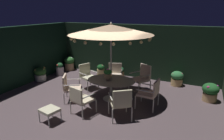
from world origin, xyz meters
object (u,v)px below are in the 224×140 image
at_px(patio_umbrella, 111,30).
at_px(patio_chair_north, 151,92).
at_px(patio_chair_east, 115,73).
at_px(potted_plant_back_right, 120,72).
at_px(potted_plant_right_near, 60,69).
at_px(potted_plant_left_far, 210,92).
at_px(potted_plant_left_near, 40,73).
at_px(patio_chair_southwest, 81,98).
at_px(patio_chair_southeast, 87,75).
at_px(patio_chair_south, 70,86).
at_px(potted_plant_right_far, 101,70).
at_px(patio_chair_west, 121,101).
at_px(potted_plant_back_center, 177,78).
at_px(patio_chair_northeast, 142,76).
at_px(ottoman_footrest, 50,111).
at_px(centerpiece_planter, 108,74).
at_px(patio_dining_table, 111,83).
at_px(potted_plant_back_left, 69,63).

relative_size(patio_umbrella, patio_chair_north, 2.91).
distance_m(patio_chair_east, potted_plant_back_right, 1.05).
distance_m(potted_plant_right_near, potted_plant_left_far, 6.78).
bearing_deg(potted_plant_left_near, patio_chair_southwest, -28.26).
bearing_deg(patio_chair_southeast, patio_chair_south, -86.34).
distance_m(patio_chair_southwest, potted_plant_left_far, 4.54).
bearing_deg(potted_plant_right_far, patio_chair_north, -36.88).
bearing_deg(patio_chair_south, patio_chair_west, -12.02).
bearing_deg(patio_chair_north, potted_plant_back_right, 131.01).
bearing_deg(potted_plant_back_center, potted_plant_right_far, -176.79).
bearing_deg(patio_chair_east, patio_chair_northeast, -5.62).
bearing_deg(patio_chair_southeast, potted_plant_left_near, -177.47).
xyz_separation_m(potted_plant_right_near, potted_plant_left_far, (6.78, -0.13, 0.05)).
bearing_deg(ottoman_footrest, patio_chair_southeast, 99.07).
height_order(centerpiece_planter, potted_plant_right_far, centerpiece_planter).
bearing_deg(patio_chair_southwest, potted_plant_back_right, 94.55).
height_order(centerpiece_planter, potted_plant_back_right, centerpiece_planter).
distance_m(patio_dining_table, patio_chair_west, 1.46).
relative_size(patio_chair_southwest, potted_plant_back_left, 1.27).
bearing_deg(ottoman_footrest, patio_chair_southwest, 53.53).
relative_size(patio_chair_north, potted_plant_left_near, 1.54).
distance_m(centerpiece_planter, potted_plant_right_far, 2.89).
bearing_deg(potted_plant_left_near, patio_chair_northeast, 9.96).
bearing_deg(potted_plant_right_far, potted_plant_back_center, 3.21).
xyz_separation_m(patio_chair_south, patio_chair_southwest, (0.91, -0.69, -0.01)).
bearing_deg(patio_chair_east, potted_plant_back_center, 23.75).
height_order(patio_chair_north, patio_chair_south, patio_chair_north).
relative_size(patio_chair_west, potted_plant_left_far, 1.50).
bearing_deg(patio_chair_east, potted_plant_left_far, -0.43).
height_order(patio_dining_table, potted_plant_back_right, patio_dining_table).
bearing_deg(potted_plant_right_far, potted_plant_right_near, -158.15).
height_order(patio_chair_north, potted_plant_right_near, patio_chair_north).
relative_size(patio_chair_north, potted_plant_back_right, 1.81).
xyz_separation_m(ottoman_footrest, potted_plant_left_far, (4.17, 3.51, -0.01)).
bearing_deg(patio_chair_west, patio_chair_south, 167.98).
bearing_deg(potted_plant_left_near, patio_chair_west, -19.10).
relative_size(patio_chair_southeast, potted_plant_right_near, 1.61).
xyz_separation_m(patio_dining_table, potted_plant_left_far, (3.25, 1.35, -0.26)).
xyz_separation_m(patio_chair_west, potted_plant_back_right, (-1.53, 3.54, -0.32)).
height_order(patio_umbrella, potted_plant_right_near, patio_umbrella).
distance_m(potted_plant_right_far, potted_plant_left_near, 2.84).
distance_m(centerpiece_planter, patio_chair_east, 1.59).
bearing_deg(patio_chair_north, centerpiece_planter, -178.89).
bearing_deg(patio_chair_northeast, patio_dining_table, -121.49).
height_order(patio_chair_northeast, patio_chair_southeast, patio_chair_northeast).
distance_m(centerpiece_planter, patio_chair_northeast, 1.64).
bearing_deg(potted_plant_back_right, patio_umbrella, -74.49).
bearing_deg(potted_plant_left_far, potted_plant_back_center, 139.40).
bearing_deg(patio_dining_table, potted_plant_left_far, 22.53).
bearing_deg(patio_chair_southwest, potted_plant_left_near, 151.74).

